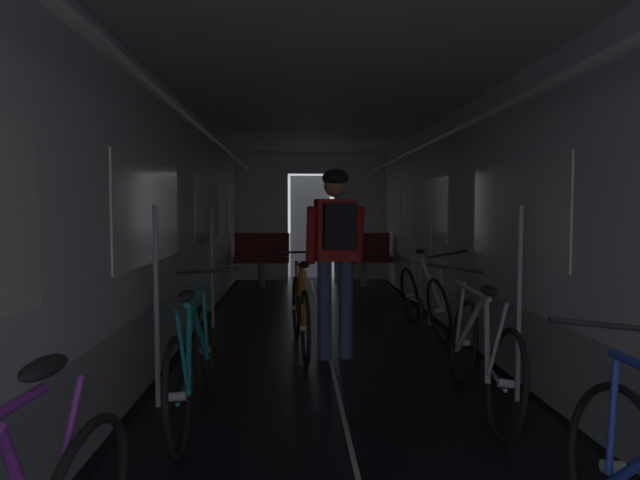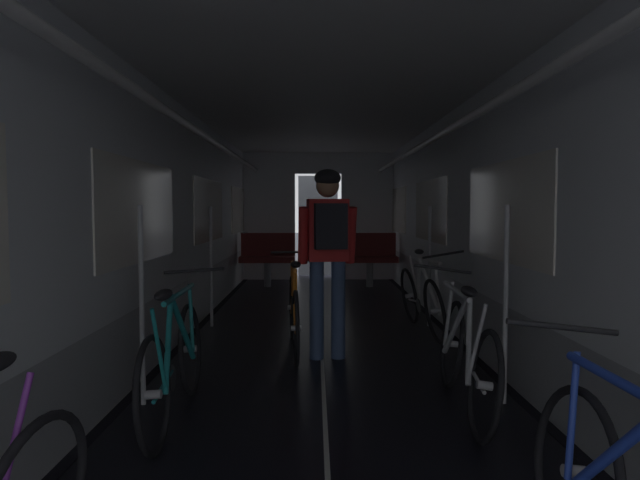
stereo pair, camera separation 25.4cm
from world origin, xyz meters
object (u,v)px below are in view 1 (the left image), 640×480
object	(u,v)px
bicycle_silver	(481,354)
bicycle_white	(424,298)
bicycle_orange_in_aisle	(300,312)
bicycle_teal	(193,363)
person_cyclist_aisle	(336,242)
bench_seat_far_right	(363,254)
bench_seat_far_left	(262,254)

from	to	relation	value
bicycle_silver	bicycle_white	distance (m)	2.40
bicycle_orange_in_aisle	bicycle_teal	bearing A→B (deg)	-112.39
person_cyclist_aisle	bicycle_orange_in_aisle	world-z (taller)	person_cyclist_aisle
bicycle_teal	bicycle_orange_in_aisle	distance (m)	1.86
bench_seat_far_right	bicycle_silver	bearing A→B (deg)	-89.44
bench_seat_far_right	person_cyclist_aisle	size ratio (longest dim) A/B	0.57
bench_seat_far_left	bench_seat_far_right	distance (m)	1.80
bicycle_silver	bicycle_teal	size ratio (longest dim) A/B	1.00
bicycle_silver	bench_seat_far_right	bearing A→B (deg)	90.56
bench_seat_far_right	bicycle_teal	world-z (taller)	bench_seat_far_right
bench_seat_far_left	bicycle_teal	world-z (taller)	bench_seat_far_left
bicycle_teal	bicycle_white	bearing A→B (deg)	50.61
bench_seat_far_left	bicycle_silver	size ratio (longest dim) A/B	0.58
bicycle_white	person_cyclist_aisle	distance (m)	1.67
bench_seat_far_left	bicycle_teal	distance (m)	6.26
bicycle_white	bicycle_silver	bearing A→B (deg)	-93.83
bicycle_teal	person_cyclist_aisle	xyz separation A→B (m)	(1.03, 1.46, 0.69)
bench_seat_far_right	person_cyclist_aisle	distance (m)	4.90
person_cyclist_aisle	bicycle_silver	bearing A→B (deg)	-55.35
bench_seat_far_right	person_cyclist_aisle	world-z (taller)	person_cyclist_aisle
bench_seat_far_left	bicycle_white	distance (m)	4.23
bench_seat_far_right	person_cyclist_aisle	bearing A→B (deg)	-99.97
bicycle_teal	bicycle_white	size ratio (longest dim) A/B	1.00
bicycle_teal	bicycle_orange_in_aisle	xyz separation A→B (m)	(0.71, 1.72, 0.00)
bicycle_silver	bicycle_orange_in_aisle	distance (m)	1.99
bench_seat_far_left	bench_seat_far_right	size ratio (longest dim) A/B	1.00
bicycle_teal	bicycle_silver	bearing A→B (deg)	4.44
bicycle_silver	person_cyclist_aisle	bearing A→B (deg)	124.65
bicycle_orange_in_aisle	bicycle_silver	bearing A→B (deg)	-52.11
person_cyclist_aisle	bicycle_white	bearing A→B (deg)	45.76
bench_seat_far_right	bicycle_teal	distance (m)	6.54
bench_seat_far_right	bicycle_orange_in_aisle	bearing A→B (deg)	-104.39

